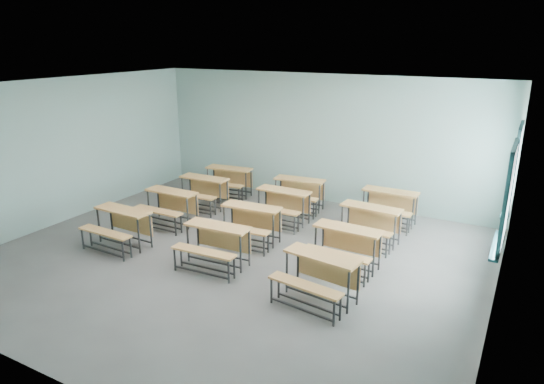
{
  "coord_description": "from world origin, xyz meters",
  "views": [
    {
      "loc": [
        4.68,
        -7.08,
        3.99
      ],
      "look_at": [
        0.16,
        1.2,
        1.0
      ],
      "focal_mm": 32.0,
      "sensor_mm": 36.0,
      "label": 1
    }
  ],
  "objects_px": {
    "desk_unit_r3c0": "(227,178)",
    "desk_unit_r1c0": "(169,203)",
    "desk_unit_r1c1": "(249,219)",
    "desk_unit_r2c0": "(202,188)",
    "desk_unit_r2c1": "(282,202)",
    "desk_unit_r0c2": "(318,272)",
    "desk_unit_r0c1": "(215,240)",
    "desk_unit_r0c0": "(120,223)",
    "desk_unit_r3c1": "(298,190)",
    "desk_unit_r3c2": "(388,203)",
    "desk_unit_r2c2": "(369,220)",
    "desk_unit_r1c2": "(345,243)"
  },
  "relations": [
    {
      "from": "desk_unit_r1c0",
      "to": "desk_unit_r3c1",
      "type": "distance_m",
      "value": 3.08
    },
    {
      "from": "desk_unit_r2c1",
      "to": "desk_unit_r0c1",
      "type": "bearing_deg",
      "value": -91.23
    },
    {
      "from": "desk_unit_r0c0",
      "to": "desk_unit_r3c0",
      "type": "height_order",
      "value": "same"
    },
    {
      "from": "desk_unit_r0c0",
      "to": "desk_unit_r1c0",
      "type": "distance_m",
      "value": 1.43
    },
    {
      "from": "desk_unit_r0c1",
      "to": "desk_unit_r0c2",
      "type": "height_order",
      "value": "same"
    },
    {
      "from": "desk_unit_r3c1",
      "to": "desk_unit_r0c2",
      "type": "bearing_deg",
      "value": -65.85
    },
    {
      "from": "desk_unit_r2c0",
      "to": "desk_unit_r2c1",
      "type": "relative_size",
      "value": 1.02
    },
    {
      "from": "desk_unit_r3c0",
      "to": "desk_unit_r0c1",
      "type": "bearing_deg",
      "value": -65.79
    },
    {
      "from": "desk_unit_r1c1",
      "to": "desk_unit_r2c2",
      "type": "bearing_deg",
      "value": 24.07
    },
    {
      "from": "desk_unit_r0c0",
      "to": "desk_unit_r3c1",
      "type": "xyz_separation_m",
      "value": [
        2.15,
        3.67,
        0.0
      ]
    },
    {
      "from": "desk_unit_r2c1",
      "to": "desk_unit_r2c2",
      "type": "distance_m",
      "value": 2.08
    },
    {
      "from": "desk_unit_r1c0",
      "to": "desk_unit_r3c2",
      "type": "bearing_deg",
      "value": 28.95
    },
    {
      "from": "desk_unit_r2c0",
      "to": "desk_unit_r0c1",
      "type": "bearing_deg",
      "value": -50.81
    },
    {
      "from": "desk_unit_r1c0",
      "to": "desk_unit_r2c1",
      "type": "bearing_deg",
      "value": 30.47
    },
    {
      "from": "desk_unit_r0c0",
      "to": "desk_unit_r1c0",
      "type": "xyz_separation_m",
      "value": [
        0.05,
        1.43,
        0.0
      ]
    },
    {
      "from": "desk_unit_r0c2",
      "to": "desk_unit_r1c1",
      "type": "relative_size",
      "value": 1.04
    },
    {
      "from": "desk_unit_r0c2",
      "to": "desk_unit_r3c0",
      "type": "relative_size",
      "value": 1.01
    },
    {
      "from": "desk_unit_r0c1",
      "to": "desk_unit_r1c0",
      "type": "height_order",
      "value": "same"
    },
    {
      "from": "desk_unit_r2c2",
      "to": "desk_unit_r1c2",
      "type": "bearing_deg",
      "value": -87.08
    },
    {
      "from": "desk_unit_r1c1",
      "to": "desk_unit_r1c2",
      "type": "height_order",
      "value": "same"
    },
    {
      "from": "desk_unit_r1c0",
      "to": "desk_unit_r3c0",
      "type": "height_order",
      "value": "same"
    },
    {
      "from": "desk_unit_r0c0",
      "to": "desk_unit_r1c1",
      "type": "height_order",
      "value": "same"
    },
    {
      "from": "desk_unit_r0c0",
      "to": "desk_unit_r3c0",
      "type": "xyz_separation_m",
      "value": [
        0.07,
        3.74,
        0.0
      ]
    },
    {
      "from": "desk_unit_r0c0",
      "to": "desk_unit_r3c0",
      "type": "distance_m",
      "value": 3.74
    },
    {
      "from": "desk_unit_r1c2",
      "to": "desk_unit_r3c0",
      "type": "xyz_separation_m",
      "value": [
        -4.21,
        2.53,
        0.0
      ]
    },
    {
      "from": "desk_unit_r0c2",
      "to": "desk_unit_r1c1",
      "type": "distance_m",
      "value": 2.61
    },
    {
      "from": "desk_unit_r3c1",
      "to": "desk_unit_r0c0",
      "type": "bearing_deg",
      "value": -126.21
    },
    {
      "from": "desk_unit_r0c0",
      "to": "desk_unit_r1c2",
      "type": "bearing_deg",
      "value": 17.6
    },
    {
      "from": "desk_unit_r1c1",
      "to": "desk_unit_r2c0",
      "type": "height_order",
      "value": "same"
    },
    {
      "from": "desk_unit_r2c0",
      "to": "desk_unit_r2c1",
      "type": "height_order",
      "value": "same"
    },
    {
      "from": "desk_unit_r0c0",
      "to": "desk_unit_r2c1",
      "type": "bearing_deg",
      "value": 52.25
    },
    {
      "from": "desk_unit_r0c2",
      "to": "desk_unit_r0c1",
      "type": "bearing_deg",
      "value": -179.34
    },
    {
      "from": "desk_unit_r1c1",
      "to": "desk_unit_r1c0",
      "type": "bearing_deg",
      "value": 175.54
    },
    {
      "from": "desk_unit_r0c2",
      "to": "desk_unit_r2c1",
      "type": "distance_m",
      "value": 3.47
    },
    {
      "from": "desk_unit_r1c0",
      "to": "desk_unit_r1c1",
      "type": "distance_m",
      "value": 2.11
    },
    {
      "from": "desk_unit_r0c1",
      "to": "desk_unit_r2c0",
      "type": "xyz_separation_m",
      "value": [
        -2.13,
        2.48,
        0.0
      ]
    },
    {
      "from": "desk_unit_r1c0",
      "to": "desk_unit_r3c1",
      "type": "bearing_deg",
      "value": 47.03
    },
    {
      "from": "desk_unit_r0c0",
      "to": "desk_unit_r3c2",
      "type": "relative_size",
      "value": 1.01
    },
    {
      "from": "desk_unit_r2c1",
      "to": "desk_unit_r2c2",
      "type": "height_order",
      "value": "same"
    },
    {
      "from": "desk_unit_r3c0",
      "to": "desk_unit_r1c0",
      "type": "bearing_deg",
      "value": -96.78
    },
    {
      "from": "desk_unit_r0c2",
      "to": "desk_unit_r3c0",
      "type": "distance_m",
      "value": 5.71
    },
    {
      "from": "desk_unit_r2c0",
      "to": "desk_unit_r0c2",
      "type": "bearing_deg",
      "value": -34.09
    },
    {
      "from": "desk_unit_r0c0",
      "to": "desk_unit_r1c1",
      "type": "xyz_separation_m",
      "value": [
        2.16,
        1.4,
        0.0
      ]
    },
    {
      "from": "desk_unit_r1c0",
      "to": "desk_unit_r1c1",
      "type": "xyz_separation_m",
      "value": [
        2.11,
        -0.03,
        0.0
      ]
    },
    {
      "from": "desk_unit_r3c0",
      "to": "desk_unit_r3c2",
      "type": "height_order",
      "value": "same"
    },
    {
      "from": "desk_unit_r2c0",
      "to": "desk_unit_r3c0",
      "type": "distance_m",
      "value": 1.07
    },
    {
      "from": "desk_unit_r0c0",
      "to": "desk_unit_r3c1",
      "type": "bearing_deg",
      "value": 61.33
    },
    {
      "from": "desk_unit_r3c2",
      "to": "desk_unit_r3c0",
      "type": "bearing_deg",
      "value": -178.97
    },
    {
      "from": "desk_unit_r1c2",
      "to": "desk_unit_r2c2",
      "type": "relative_size",
      "value": 0.98
    },
    {
      "from": "desk_unit_r0c0",
      "to": "desk_unit_r2c0",
      "type": "distance_m",
      "value": 2.67
    }
  ]
}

